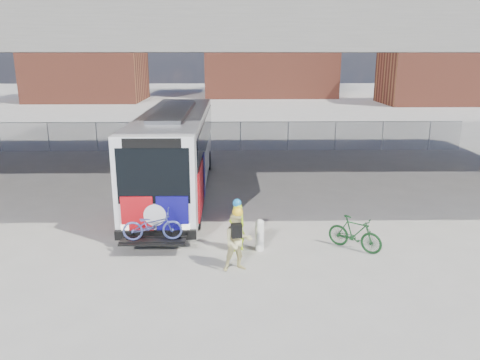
{
  "coord_description": "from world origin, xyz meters",
  "views": [
    {
      "loc": [
        0.37,
        -17.09,
        5.97
      ],
      "look_at": [
        0.7,
        -1.02,
        1.6
      ],
      "focal_mm": 35.0,
      "sensor_mm": 36.0,
      "label": 1
    }
  ],
  "objects_px": {
    "cyclist_tan": "(238,241)",
    "bike_parked": "(355,233)",
    "cyclist_hivis": "(237,226)",
    "bollard": "(260,234)",
    "bus": "(176,146)"
  },
  "relations": [
    {
      "from": "cyclist_hivis",
      "to": "bike_parked",
      "type": "distance_m",
      "value": 3.68
    },
    {
      "from": "cyclist_tan",
      "to": "bollard",
      "type": "bearing_deg",
      "value": 50.03
    },
    {
      "from": "cyclist_hivis",
      "to": "cyclist_tan",
      "type": "height_order",
      "value": "cyclist_tan"
    },
    {
      "from": "bus",
      "to": "bollard",
      "type": "relative_size",
      "value": 12.49
    },
    {
      "from": "bike_parked",
      "to": "cyclist_hivis",
      "type": "bearing_deg",
      "value": 128.82
    },
    {
      "from": "bollard",
      "to": "bike_parked",
      "type": "bearing_deg",
      "value": 0.0
    },
    {
      "from": "cyclist_hivis",
      "to": "cyclist_tan",
      "type": "distance_m",
      "value": 1.37
    },
    {
      "from": "bus",
      "to": "bike_parked",
      "type": "height_order",
      "value": "bus"
    },
    {
      "from": "bus",
      "to": "bollard",
      "type": "distance_m",
      "value": 7.28
    },
    {
      "from": "bollard",
      "to": "bike_parked",
      "type": "relative_size",
      "value": 0.58
    },
    {
      "from": "cyclist_tan",
      "to": "bike_parked",
      "type": "distance_m",
      "value": 3.94
    },
    {
      "from": "bus",
      "to": "bollard",
      "type": "bearing_deg",
      "value": -62.71
    },
    {
      "from": "bus",
      "to": "cyclist_tan",
      "type": "relative_size",
      "value": 6.84
    },
    {
      "from": "bus",
      "to": "bollard",
      "type": "height_order",
      "value": "bus"
    },
    {
      "from": "bollard",
      "to": "cyclist_tan",
      "type": "distance_m",
      "value": 1.58
    }
  ]
}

